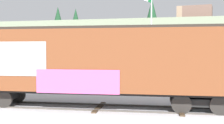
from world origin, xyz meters
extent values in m
plane|color=silver|center=(0.00, 0.00, 0.00)|extent=(260.00, 260.00, 0.00)
cube|color=#4C4742|center=(-1.37, -0.72, 0.04)|extent=(59.88, 4.02, 0.08)
cube|color=#4C4742|center=(-1.47, 0.72, 0.04)|extent=(59.88, 4.02, 0.08)
cube|color=#423323|center=(-1.03, 0.03, 0.04)|extent=(0.40, 2.51, 0.07)
cube|color=#423323|center=(3.00, 0.29, 0.04)|extent=(0.40, 2.51, 0.07)
cube|color=brown|center=(-1.42, 0.00, 2.47)|extent=(15.80, 4.07, 2.94)
cube|color=#2D2823|center=(-1.42, 0.00, 4.06)|extent=(14.84, 1.37, 0.24)
cube|color=#999999|center=(-4.81, -1.77, 2.54)|extent=(3.43, 0.25, 1.62)
cube|color=#CC4C8C|center=(-1.62, -1.57, 1.51)|extent=(3.91, 0.29, 1.10)
cube|color=black|center=(-1.42, 0.00, 0.89)|extent=(15.40, 2.68, 0.20)
cylinder|color=black|center=(-5.78, -1.01, 0.46)|extent=(0.93, 0.18, 0.92)
cylinder|color=black|center=(-5.88, 0.43, 0.46)|extent=(0.93, 0.18, 0.92)
cube|color=black|center=(3.84, 0.34, 0.51)|extent=(2.19, 1.51, 0.36)
cylinder|color=black|center=(3.04, -0.43, 0.46)|extent=(0.93, 0.18, 0.92)
cylinder|color=black|center=(2.94, 1.01, 0.46)|extent=(0.93, 0.18, 0.92)
cylinder|color=black|center=(4.74, -0.32, 0.46)|extent=(0.93, 0.18, 0.92)
cylinder|color=black|center=(4.64, 1.12, 0.46)|extent=(0.93, 0.18, 0.92)
cylinder|color=silver|center=(0.65, 11.56, 3.98)|extent=(0.12, 0.12, 7.96)
cube|color=slate|center=(0.00, 61.01, 4.81)|extent=(147.25, 33.35, 9.62)
cube|color=brown|center=(7.56, 51.01, 11.12)|extent=(6.72, 5.12, 3.00)
cube|color=#8C725B|center=(6.25, 51.01, 11.13)|extent=(6.49, 4.44, 3.02)
cone|color=#193D23|center=(-27.51, 55.26, 12.00)|extent=(2.37, 2.37, 4.75)
cone|color=#193D23|center=(-2.32, 49.04, 12.00)|extent=(2.38, 2.38, 4.76)
cone|color=#193D23|center=(-20.56, 49.82, 11.26)|extent=(1.63, 1.63, 3.26)
cube|color=black|center=(-5.32, 6.42, 0.68)|extent=(4.72, 2.59, 0.72)
cube|color=#2D333D|center=(-5.56, 6.38, 1.37)|extent=(2.58, 2.01, 0.66)
cylinder|color=black|center=(-3.98, 7.54, 0.32)|extent=(0.67, 0.34, 0.64)
cylinder|color=black|center=(-3.67, 5.88, 0.32)|extent=(0.67, 0.34, 0.64)
cylinder|color=black|center=(-6.97, 6.97, 0.32)|extent=(0.67, 0.34, 0.64)
cylinder|color=black|center=(-6.65, 5.31, 0.32)|extent=(0.67, 0.34, 0.64)
cube|color=silver|center=(-0.53, 6.86, 0.72)|extent=(4.68, 2.29, 0.79)
cube|color=#2D333D|center=(-0.84, 6.82, 1.43)|extent=(2.23, 1.79, 0.63)
cylinder|color=black|center=(0.87, 7.87, 0.32)|extent=(0.66, 0.30, 0.64)
cylinder|color=black|center=(1.09, 6.26, 0.32)|extent=(0.66, 0.30, 0.64)
cylinder|color=black|center=(-2.15, 7.46, 0.32)|extent=(0.66, 0.30, 0.64)
cylinder|color=black|center=(-1.94, 5.86, 0.32)|extent=(0.66, 0.30, 0.64)
cube|color=#B7BABF|center=(5.64, 6.80, 0.68)|extent=(4.34, 2.55, 0.73)
cube|color=#2D333D|center=(5.47, 6.77, 1.41)|extent=(2.44, 2.01, 0.72)
cylinder|color=black|center=(4.12, 7.38, 0.32)|extent=(0.67, 0.34, 0.64)
cylinder|color=black|center=(4.45, 5.70, 0.32)|extent=(0.67, 0.34, 0.64)
camera|label=1|loc=(2.72, -13.49, 2.95)|focal=44.50mm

